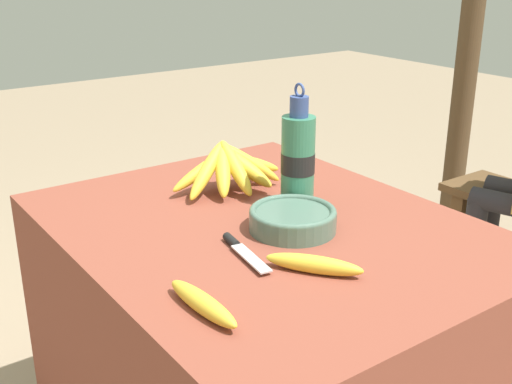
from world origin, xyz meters
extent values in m
cube|color=brown|center=(0.00, 0.00, 0.38)|extent=(1.14, 0.91, 0.77)
sphere|color=#4C381E|center=(-0.28, 0.06, 0.84)|extent=(0.05, 0.05, 0.05)
ellipsoid|color=gold|center=(-0.28, -0.01, 0.83)|extent=(0.04, 0.19, 0.11)
ellipsoid|color=gold|center=(-0.25, -0.01, 0.84)|extent=(0.12, 0.19, 0.15)
ellipsoid|color=gold|center=(-0.23, 0.02, 0.84)|extent=(0.16, 0.12, 0.14)
ellipsoid|color=gold|center=(-0.22, 0.06, 0.84)|extent=(0.17, 0.04, 0.15)
ellipsoid|color=gold|center=(-0.22, 0.09, 0.84)|extent=(0.18, 0.13, 0.13)
ellipsoid|color=gold|center=(-0.25, 0.13, 0.84)|extent=(0.12, 0.18, 0.14)
ellipsoid|color=gold|center=(-0.27, 0.14, 0.83)|extent=(0.08, 0.21, 0.10)
cylinder|color=#4C6B5B|center=(0.07, 0.03, 0.79)|extent=(0.21, 0.21, 0.05)
torus|color=#4C6B5B|center=(0.07, 0.03, 0.82)|extent=(0.21, 0.21, 0.02)
cylinder|color=#337556|center=(-0.04, 0.14, 0.89)|extent=(0.09, 0.09, 0.24)
cylinder|color=black|center=(-0.04, 0.14, 0.89)|extent=(0.09, 0.09, 0.05)
cylinder|color=#33477F|center=(-0.04, 0.14, 1.04)|extent=(0.05, 0.05, 0.05)
torus|color=#33477F|center=(-0.04, 0.14, 1.08)|extent=(0.04, 0.01, 0.04)
ellipsoid|color=gold|center=(0.26, -0.34, 0.79)|extent=(0.21, 0.05, 0.04)
ellipsoid|color=gold|center=(0.26, -0.07, 0.79)|extent=(0.19, 0.15, 0.04)
cube|color=#BCBCC1|center=(0.15, -0.15, 0.78)|extent=(0.15, 0.05, 0.00)
cylinder|color=black|center=(0.05, -0.13, 0.78)|extent=(0.06, 0.03, 0.02)
cube|color=brown|center=(-0.46, 1.43, 0.19)|extent=(0.06, 0.06, 0.39)
cube|color=brown|center=(-0.46, 1.67, 0.19)|extent=(0.06, 0.06, 0.39)
cylinder|color=#232328|center=(-0.32, 1.36, 0.21)|extent=(0.09, 0.09, 0.42)
cylinder|color=#232328|center=(-0.21, 1.39, 0.43)|extent=(0.31, 0.17, 0.09)
cylinder|color=#232328|center=(-0.38, 1.53, 0.21)|extent=(0.09, 0.09, 0.42)
camera|label=1|loc=(1.16, -0.86, 1.40)|focal=45.00mm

